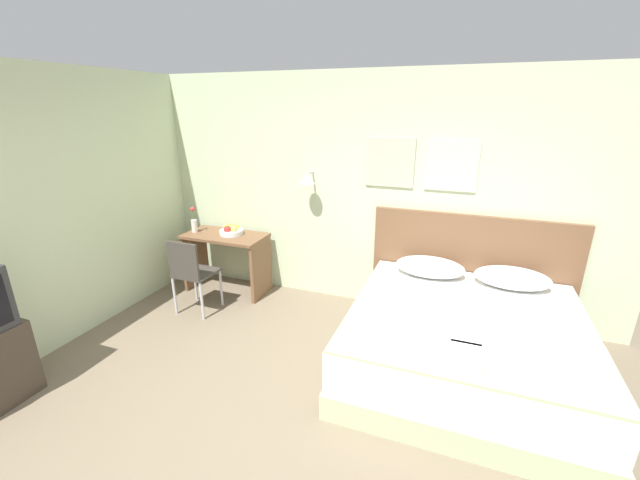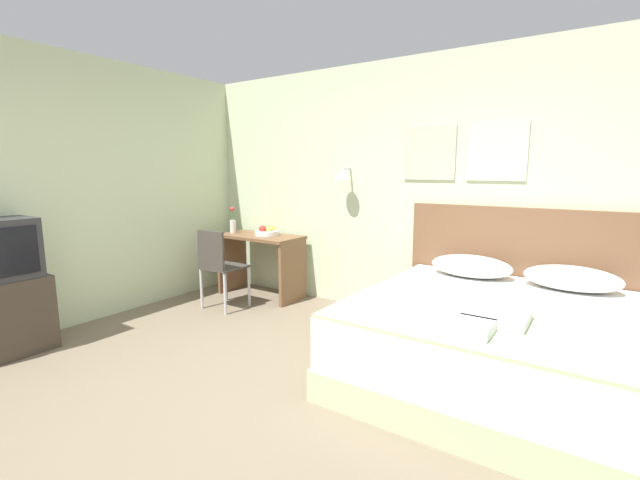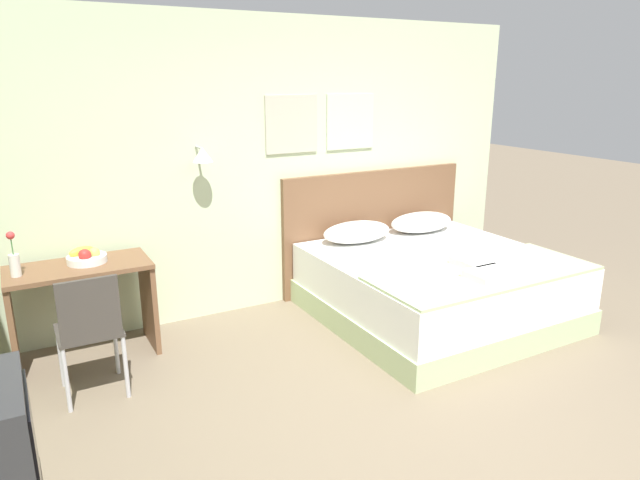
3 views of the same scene
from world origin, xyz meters
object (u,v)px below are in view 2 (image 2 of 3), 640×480
(pillow_right, at_px, (572,278))
(fruit_bowl, at_px, (267,232))
(flower_vase, at_px, (233,223))
(folded_towel_near_foot, at_px, (497,316))
(pillow_left, at_px, (471,266))
(desk, at_px, (261,255))
(tv_stand, at_px, (9,316))
(desk_chair, at_px, (218,263))
(throw_blanket, at_px, (479,327))
(bed, at_px, (497,344))
(television, at_px, (1,249))
(folded_towel_mid_bed, at_px, (460,325))
(headboard, at_px, (523,274))

(pillow_right, xyz_separation_m, fruit_bowl, (-3.21, 0.02, 0.12))
(pillow_right, xyz_separation_m, flower_vase, (-3.69, -0.07, 0.19))
(flower_vase, bearing_deg, folded_towel_near_foot, -17.96)
(pillow_right, height_order, fruit_bowl, fruit_bowl)
(pillow_left, distance_m, pillow_right, 0.78)
(desk, bearing_deg, tv_stand, -104.30)
(desk, bearing_deg, desk_chair, -92.74)
(pillow_right, relative_size, fruit_bowl, 2.42)
(throw_blanket, xyz_separation_m, desk_chair, (-2.92, 0.62, -0.07))
(pillow_left, relative_size, flower_vase, 2.14)
(throw_blanket, bearing_deg, bed, 90.00)
(throw_blanket, relative_size, folded_towel_near_foot, 5.32)
(bed, bearing_deg, throw_blanket, -90.00)
(throw_blanket, distance_m, desk, 3.16)
(television, bearing_deg, folded_towel_near_foot, 20.14)
(flower_vase, relative_size, television, 0.66)
(folded_towel_mid_bed, relative_size, desk, 0.35)
(folded_towel_near_foot, bearing_deg, desk, 158.91)
(tv_stand, bearing_deg, flower_vase, 84.95)
(pillow_right, distance_m, throw_blanket, 1.35)
(pillow_left, height_order, throw_blanket, pillow_left)
(folded_towel_mid_bed, relative_size, flower_vase, 1.09)
(headboard, relative_size, desk, 2.04)
(folded_towel_near_foot, bearing_deg, tv_stand, -159.87)
(bed, bearing_deg, folded_towel_near_foot, -80.94)
(pillow_left, height_order, folded_towel_mid_bed, pillow_left)
(throw_blanket, height_order, folded_towel_near_foot, folded_towel_near_foot)
(headboard, height_order, folded_towel_mid_bed, headboard)
(throw_blanket, relative_size, fruit_bowl, 6.58)
(desk, distance_m, flower_vase, 0.55)
(pillow_left, xyz_separation_m, throw_blanket, (0.39, -1.29, -0.08))
(pillow_left, distance_m, fruit_bowl, 2.43)
(desk, bearing_deg, pillow_right, 0.30)
(pillow_left, xyz_separation_m, pillow_right, (0.78, 0.00, 0.00))
(folded_towel_near_foot, xyz_separation_m, desk_chair, (-2.99, 0.48, -0.11))
(folded_towel_near_foot, relative_size, desk, 0.35)
(tv_stand, bearing_deg, desk, 75.70)
(fruit_bowl, bearing_deg, folded_towel_near_foot, -22.24)
(fruit_bowl, relative_size, television, 0.58)
(bed, height_order, pillow_left, pillow_left)
(fruit_bowl, bearing_deg, pillow_right, -0.41)
(pillow_right, distance_m, folded_towel_near_foot, 1.20)
(bed, relative_size, headboard, 0.94)
(tv_stand, height_order, television, television)
(folded_towel_near_foot, relative_size, fruit_bowl, 1.24)
(folded_towel_mid_bed, bearing_deg, folded_towel_near_foot, 62.04)
(headboard, bearing_deg, desk, -174.07)
(desk, bearing_deg, fruit_bowl, 30.02)
(folded_towel_mid_bed, distance_m, desk, 3.15)
(pillow_left, height_order, desk_chair, desk_chair)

